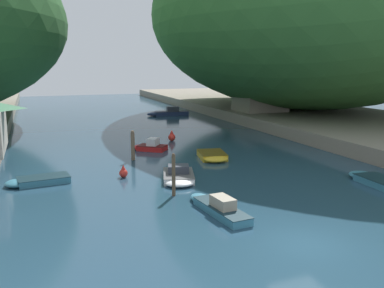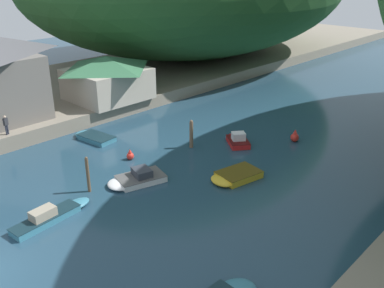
# 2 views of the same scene
# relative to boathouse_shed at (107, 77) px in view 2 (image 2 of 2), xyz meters

# --- Properties ---
(water_surface) EXTENTS (130.00, 130.00, 0.00)m
(water_surface) POSITION_rel_boathouse_shed_xyz_m (16.96, 9.54, -3.70)
(water_surface) COLOR #234256
(water_surface) RESTS_ON ground
(left_bank) EXTENTS (22.00, 120.00, 1.36)m
(left_bank) POSITION_rel_boathouse_shed_xyz_m (-8.04, 9.54, -3.02)
(left_bank) COLOR gray
(left_bank) RESTS_ON ground
(boathouse_shed) EXTENTS (7.58, 8.03, 4.53)m
(boathouse_shed) POSITION_rel_boathouse_shed_xyz_m (0.00, 0.00, 0.00)
(boathouse_shed) COLOR #B2A899
(boathouse_shed) RESTS_ON left_bank
(boat_far_right_bank) EXTENTS (3.14, 4.60, 1.00)m
(boat_far_right_bank) POSITION_rel_boathouse_shed_xyz_m (14.89, -8.60, -3.39)
(boat_far_right_bank) COLOR white
(boat_far_right_bank) RESTS_ON water_surface
(boat_near_quay) EXTENTS (3.50, 3.20, 1.16)m
(boat_near_quay) POSITION_rel_boathouse_shed_xyz_m (15.67, 2.33, -3.35)
(boat_near_quay) COLOR red
(boat_near_quay) RESTS_ON water_surface
(boat_cabin_cruiser) EXTENTS (4.34, 2.26, 0.46)m
(boat_cabin_cruiser) POSITION_rel_boathouse_shed_xyz_m (5.57, -5.96, -3.47)
(boat_cabin_cruiser) COLOR teal
(boat_cabin_cruiser) RESTS_ON water_surface
(boat_white_cruiser) EXTENTS (1.74, 5.61, 1.03)m
(boat_white_cruiser) POSITION_rel_boathouse_shed_xyz_m (14.85, -15.22, -3.38)
(boat_white_cruiser) COLOR teal
(boat_white_cruiser) RESTS_ON water_surface
(boat_moored_right) EXTENTS (2.80, 4.18, 0.54)m
(boat_moored_right) POSITION_rel_boathouse_shed_xyz_m (19.76, -3.28, -3.43)
(boat_moored_right) COLOR gold
(boat_moored_right) RESTS_ON water_surface
(mooring_post_nearest) EXTENTS (0.23, 0.23, 2.68)m
(mooring_post_nearest) POSITION_rel_boathouse_shed_xyz_m (13.52, -11.66, -2.35)
(mooring_post_nearest) COLOR brown
(mooring_post_nearest) RESTS_ON water_surface
(mooring_post_middle) EXTENTS (0.32, 0.32, 2.53)m
(mooring_post_middle) POSITION_rel_boathouse_shed_xyz_m (13.35, -1.13, -2.43)
(mooring_post_middle) COLOR brown
(mooring_post_middle) RESTS_ON water_surface
(channel_buoy_near) EXTENTS (0.61, 0.61, 0.92)m
(channel_buoy_near) POSITION_rel_boathouse_shed_xyz_m (11.47, -6.36, -3.34)
(channel_buoy_near) COLOR red
(channel_buoy_near) RESTS_ON water_surface
(channel_buoy_far) EXTENTS (0.76, 0.76, 1.14)m
(channel_buoy_far) POSITION_rel_boathouse_shed_xyz_m (19.13, 6.22, -3.26)
(channel_buoy_far) COLOR red
(channel_buoy_far) RESTS_ON water_surface
(person_on_quay) EXTENTS (0.28, 0.41, 1.69)m
(person_on_quay) POSITION_rel_boathouse_shed_xyz_m (0.62, -11.54, -1.36)
(person_on_quay) COLOR #282D3D
(person_on_quay) RESTS_ON left_bank
(person_by_boathouse) EXTENTS (0.35, 0.43, 1.69)m
(person_by_boathouse) POSITION_rel_boathouse_shed_xyz_m (2.34, -12.18, -1.36)
(person_by_boathouse) COLOR #282D3D
(person_by_boathouse) RESTS_ON left_bank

